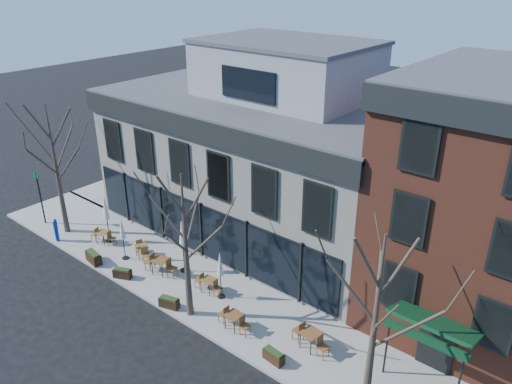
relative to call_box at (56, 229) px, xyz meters
The scene contains 24 objects.
ground 8.97m from the call_box, 28.07° to the left, with size 120.00×120.00×0.00m, color black.
sidewalk_front 11.34m from the call_box, 10.44° to the left, with size 33.50×4.70×0.15m, color gray.
sidewalk_side 10.78m from the call_box, 108.31° to the left, with size 4.50×12.00×0.15m, color gray.
corner_building 12.79m from the call_box, 49.38° to the left, with size 18.39×10.39×11.10m.
red_brick_building 23.29m from the call_box, 23.74° to the left, with size 8.20×11.78×11.18m.
tree_corner 3.53m from the call_box, 121.57° to the left, with size 3.93×3.98×7.92m.
tree_mid 11.26m from the call_box, ahead, with size 3.50×3.55×7.04m.
tree_right 20.13m from the call_box, ahead, with size 3.72×3.77×7.48m.
sign_pole 2.95m from the call_box, 165.07° to the left, with size 0.50×0.10×3.40m.
call_box is the anchor object (origin of this frame).
cafe_set_0 2.81m from the call_box, 34.47° to the left, with size 1.68×0.86×0.86m.
cafe_set_1 5.65m from the call_box, 21.10° to the left, with size 1.67×0.99×0.86m.
cafe_set_2 7.46m from the call_box, 12.69° to the left, with size 1.99×0.93×1.02m.
cafe_set_3 10.56m from the call_box, 11.29° to the left, with size 1.67×0.71×0.87m.
cafe_set_4 13.17m from the call_box, ahead, with size 1.74×0.71×0.92m.
cafe_set_5 16.57m from the call_box, ahead, with size 1.92×0.85×0.99m.
umbrella_0 3.28m from the call_box, 38.99° to the left, with size 0.45×0.45×2.79m.
umbrella_1 4.93m from the call_box, 15.92° to the left, with size 0.39×0.39×2.44m.
umbrella_2 8.55m from the call_box, 17.77° to the left, with size 0.47×0.47×2.92m.
umbrella_3 11.36m from the call_box, 10.89° to the left, with size 0.39×0.39×2.46m.
planter_0 3.69m from the call_box, ahead, with size 1.19×0.62×0.63m.
planter_1 6.08m from the call_box, ahead, with size 1.02×0.73×0.53m.
planter_2 9.79m from the call_box, ahead, with size 1.04×0.65×0.54m.
planter_3 15.75m from the call_box, ahead, with size 0.98×0.47×0.53m.
Camera 1 is at (17.28, -16.38, 14.97)m, focal length 35.00 mm.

